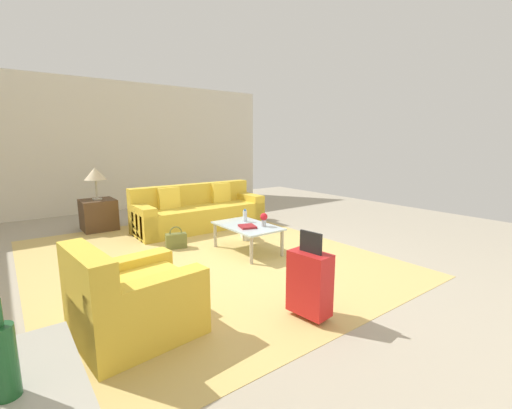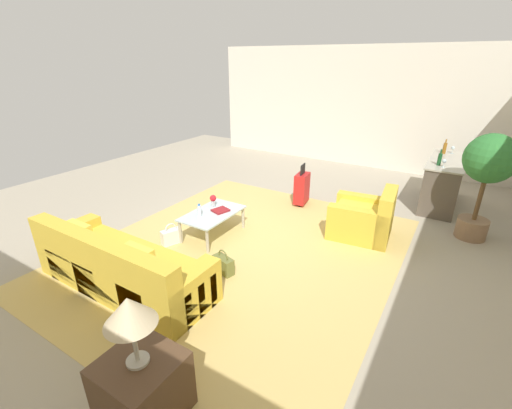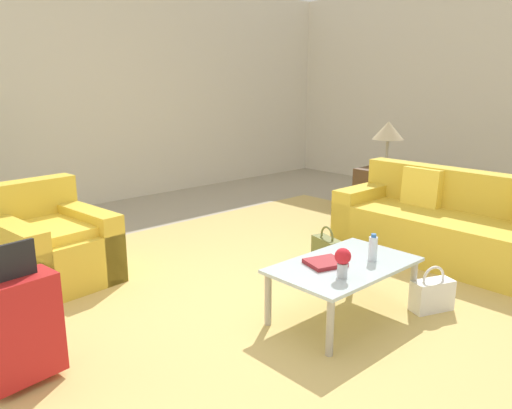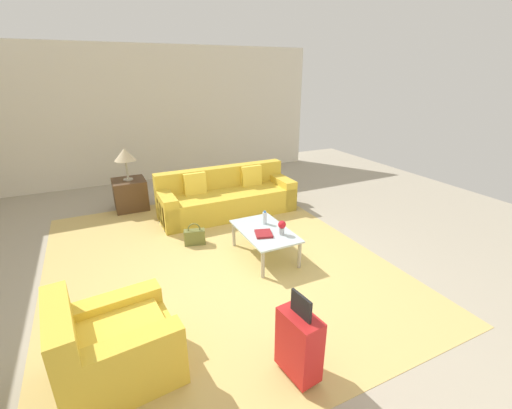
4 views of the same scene
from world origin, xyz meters
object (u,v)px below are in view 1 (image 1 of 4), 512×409
table_lamp (95,174)px  coffee_table_book (247,226)px  suitcase_red (310,282)px  armchair (129,305)px  handbag_olive (176,240)px  coffee_table (247,228)px  water_bottle (245,216)px  side_table (99,215)px  couch (198,213)px  flower_vase (264,218)px  handbag_white (246,231)px  wine_bottle_green (4,360)px

table_lamp → coffee_table_book: bearing=-154.1°
table_lamp → suitcase_red: (-4.80, -0.80, -0.71)m
armchair → handbag_olive: 2.51m
armchair → coffee_table: 2.53m
water_bottle → side_table: water_bottle is taller
couch → flower_vase: (-2.01, -0.05, 0.24)m
coffee_table_book → side_table: 3.25m
suitcase_red → flower_vase: bearing=-25.5°
handbag_olive → handbag_white: (-0.22, -1.20, 0.00)m
table_lamp → handbag_white: 3.06m
table_lamp → handbag_olive: table_lamp is taller
handbag_olive → couch: bearing=-42.6°
water_bottle → coffee_table: bearing=153.4°
table_lamp → water_bottle: bearing=-148.4°
table_lamp → handbag_white: size_ratio=1.70×
armchair → coffee_table: (1.31, -2.17, 0.07)m
coffee_table → coffee_table_book: coffee_table_book is taller
flower_vase → wine_bottle_green: bearing=131.6°
coffee_table → water_bottle: size_ratio=5.30×
water_bottle → handbag_white: bearing=-37.5°
flower_vase → table_lamp: bearing=28.7°
table_lamp → handbag_olive: size_ratio=1.70×
armchair → flower_vase: (1.09, -2.32, 0.25)m
water_bottle → wine_bottle_green: 4.47m
armchair → handbag_olive: size_ratio=2.90×
flower_vase → handbag_olive: size_ratio=0.57×
water_bottle → side_table: size_ratio=0.34×
coffee_table → table_lamp: bearing=28.2°
water_bottle → couch: bearing=-0.0°
side_table → handbag_white: size_ratio=1.67×
flower_vase → suitcase_red: bearing=154.5°
suitcase_red → handbag_olive: size_ratio=2.37×
coffee_table → water_bottle: 0.27m
couch → side_table: bearing=57.8°
side_table → flower_vase: bearing=-151.3°
armchair → wine_bottle_green: bearing=154.4°
armchair → table_lamp: table_lamp is taller
coffee_table_book → wine_bottle_green: size_ratio=0.84×
coffee_table_book → suitcase_red: suitcase_red is taller
suitcase_red → handbag_olive: suitcase_red is taller
coffee_table_book → suitcase_red: bearing=178.8°
armchair → coffee_table_book: (1.19, -2.09, 0.14)m
wine_bottle_green → handbag_white: size_ratio=0.84×
table_lamp → handbag_olive: 2.31m
coffee_table → handbag_white: (0.58, -0.39, -0.24)m
couch → coffee_table_book: (-1.91, 0.18, 0.14)m
side_table → water_bottle: bearing=-148.4°
coffee_table_book → flower_vase: flower_vase is taller
flower_vase → suitcase_red: 1.98m
coffee_table → wine_bottle_green: (-3.00, 2.98, 0.69)m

